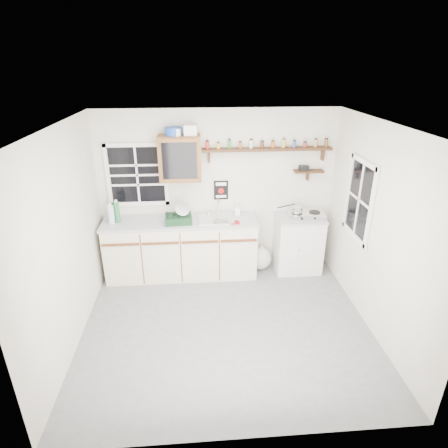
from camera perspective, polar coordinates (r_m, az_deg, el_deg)
The scene contains 18 objects.
room at distance 4.31m, azimuth 0.39°, elevation -1.92°, with size 3.64×3.24×2.54m.
main_cabinet at distance 5.82m, azimuth -6.49°, elevation -3.58°, with size 2.31×0.63×0.92m.
right_cabinet at distance 6.05m, azimuth 11.17°, elevation -2.84°, with size 0.73×0.57×0.91m.
sink at distance 5.63m, azimuth -1.24°, elevation 0.87°, with size 0.52×0.44×0.29m.
upper_cabinet at distance 5.48m, azimuth -6.74°, elevation 9.92°, with size 0.60×0.32×0.65m.
upper_cabinet_clutter at distance 5.40m, azimuth -6.84°, elevation 13.89°, with size 0.45×0.24×0.14m.
spice_shelf at distance 5.62m, azimuth 6.64°, elevation 11.36°, with size 1.91×0.18×0.35m.
secondary_shelf at distance 5.86m, azimuth 12.55°, elevation 7.93°, with size 0.45×0.16×0.24m.
warning_sign at distance 5.78m, azimuth -0.46°, elevation 5.18°, with size 0.22×0.02×0.30m.
window_back at distance 5.75m, azimuth -13.10°, elevation 7.28°, with size 0.93×0.03×0.98m.
window_right at distance 5.18m, azimuth 19.96°, elevation 3.50°, with size 0.03×0.78×1.08m.
water_bottles at distance 5.67m, azimuth -16.46°, elevation 1.61°, with size 0.16×0.14×0.34m.
dish_rack at distance 5.52m, azimuth -6.82°, elevation 1.13°, with size 0.40×0.31×0.29m.
soap_bottle at distance 5.76m, azimuth 2.09°, elevation 2.23°, with size 0.08×0.08×0.18m, color silver.
rag at distance 5.49m, azimuth 1.65°, elevation 0.23°, with size 0.13×0.11×0.02m, color maroon.
hotplate at distance 5.86m, azimuth 12.33°, elevation 1.41°, with size 0.57×0.32×0.08m.
saucepan at distance 5.79m, azimuth 11.01°, elevation 2.15°, with size 0.35×0.27×0.17m.
trash_bag at distance 6.07m, azimuth 5.56°, elevation -5.21°, with size 0.39×0.35×0.44m.
Camera 1 is at (-0.34, -3.87, 3.12)m, focal length 30.00 mm.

